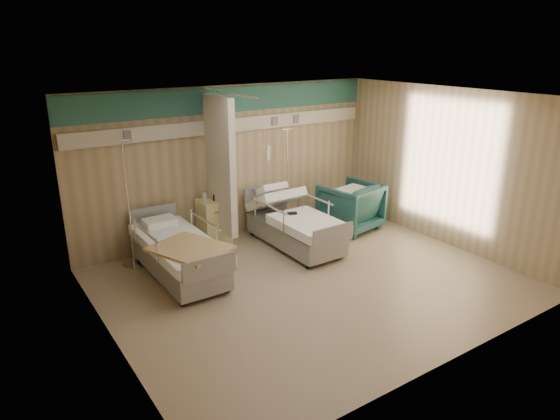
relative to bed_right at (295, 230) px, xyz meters
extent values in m
cube|color=gray|center=(-0.60, -1.30, -0.32)|extent=(6.00, 5.00, 0.00)
cube|color=tan|center=(-0.60, 1.20, 1.08)|extent=(6.00, 0.04, 2.80)
cube|color=tan|center=(-0.60, -3.80, 1.08)|extent=(6.00, 0.04, 2.80)
cube|color=tan|center=(-3.60, -1.30, 1.08)|extent=(0.04, 5.00, 2.80)
cube|color=tan|center=(2.40, -1.30, 1.08)|extent=(0.04, 5.00, 2.80)
cube|color=white|center=(-0.60, -1.30, 2.48)|extent=(6.00, 5.00, 0.04)
cube|color=#2C665D|center=(-0.60, 1.18, 2.23)|extent=(6.00, 0.04, 0.45)
cube|color=beige|center=(-0.60, 1.15, 1.79)|extent=(5.88, 0.08, 0.25)
cylinder|color=silver|center=(-1.10, 0.30, 2.44)|extent=(0.03, 1.80, 0.03)
cube|color=beige|center=(-1.10, 0.65, 1.19)|extent=(0.12, 0.90, 2.35)
cube|color=#EFE595|center=(-1.15, 0.90, 0.11)|extent=(0.50, 0.48, 0.85)
imported|color=#1F4E4C|center=(1.43, 0.12, 0.15)|extent=(1.15, 1.18, 0.93)
cube|color=white|center=(1.46, 0.08, 0.65)|extent=(0.72, 0.66, 0.07)
cylinder|color=silver|center=(0.50, 0.98, -0.30)|extent=(0.35, 0.35, 0.03)
cylinder|color=silver|center=(0.50, 0.98, 0.66)|extent=(0.03, 0.03, 1.95)
cylinder|color=silver|center=(0.50, 0.98, 1.63)|extent=(0.23, 0.03, 0.03)
cylinder|color=silver|center=(-2.68, 0.81, -0.30)|extent=(0.38, 0.38, 0.03)
cylinder|color=silver|center=(-2.68, 0.81, 0.73)|extent=(0.03, 0.03, 2.09)
cylinder|color=silver|center=(-2.68, 0.81, 1.78)|extent=(0.25, 0.03, 0.03)
cube|color=black|center=(-0.07, -0.01, 0.33)|extent=(0.19, 0.13, 0.04)
cube|color=tan|center=(-2.21, -0.46, 0.33)|extent=(1.20, 1.32, 0.04)
cube|color=black|center=(-1.05, 0.82, 0.59)|extent=(0.24, 0.20, 0.11)
cylinder|color=white|center=(-1.27, 0.99, 0.60)|extent=(0.10, 0.10, 0.12)
camera|label=1|loc=(-4.86, -6.80, 3.21)|focal=32.00mm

